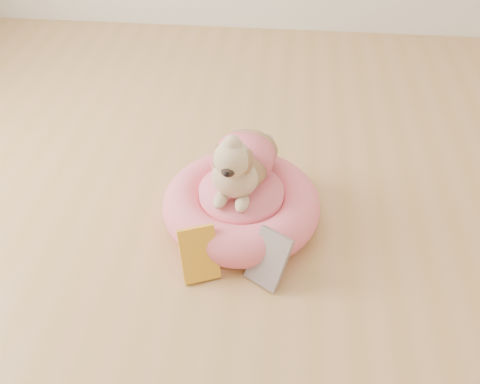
# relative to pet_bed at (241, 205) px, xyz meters

# --- Properties ---
(floor) EXTENTS (4.50, 4.50, 0.00)m
(floor) POSITION_rel_pet_bed_xyz_m (-0.13, -0.41, -0.08)
(floor) COLOR tan
(floor) RESTS_ON ground
(pet_bed) EXTENTS (0.61, 0.61, 0.16)m
(pet_bed) POSITION_rel_pet_bed_xyz_m (0.00, 0.00, 0.00)
(pet_bed) COLOR #FF6382
(pet_bed) RESTS_ON floor
(dog) EXTENTS (0.34, 0.45, 0.30)m
(dog) POSITION_rel_pet_bed_xyz_m (-0.01, 0.04, 0.23)
(dog) COLOR brown
(dog) RESTS_ON pet_bed
(book_yellow) EXTENTS (0.16, 0.15, 0.19)m
(book_yellow) POSITION_rel_pet_bed_xyz_m (-0.12, -0.29, 0.02)
(book_yellow) COLOR yellow
(book_yellow) RESTS_ON floor
(book_white) EXTENTS (0.17, 0.17, 0.18)m
(book_white) POSITION_rel_pet_bed_xyz_m (0.12, -0.29, 0.02)
(book_white) COLOR silver
(book_white) RESTS_ON floor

